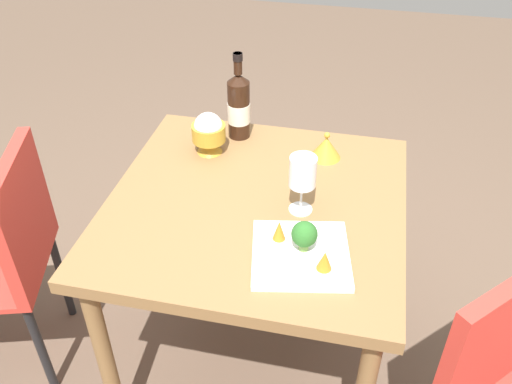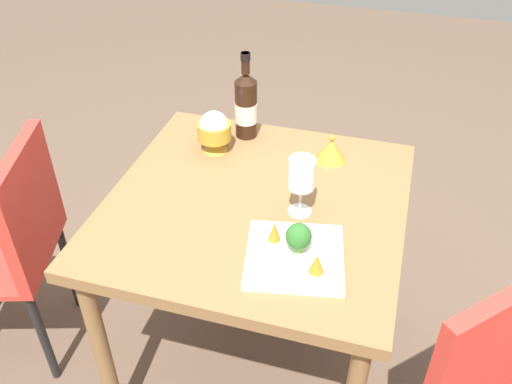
{
  "view_description": "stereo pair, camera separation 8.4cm",
  "coord_description": "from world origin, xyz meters",
  "px_view_note": "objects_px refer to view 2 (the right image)",
  "views": [
    {
      "loc": [
        0.27,
        -1.24,
        1.74
      ],
      "look_at": [
        0.0,
        0.0,
        0.77
      ],
      "focal_mm": 38.56,
      "sensor_mm": 36.0,
      "label": 1
    },
    {
      "loc": [
        0.36,
        -1.22,
        1.74
      ],
      "look_at": [
        0.0,
        0.0,
        0.77
      ],
      "focal_mm": 38.56,
      "sensor_mm": 36.0,
      "label": 2
    }
  ],
  "objects_px": {
    "rice_bowl_lid": "(331,150)",
    "broccoli_floret": "(299,237)",
    "serving_plate": "(295,256)",
    "carrot_garnish_left": "(274,231)",
    "wine_glass": "(302,175)",
    "chair_by_wall": "(16,235)",
    "wine_bottle": "(246,105)",
    "carrot_garnish_right": "(317,263)",
    "rice_bowl": "(214,131)"
  },
  "relations": [
    {
      "from": "rice_bowl_lid",
      "to": "carrot_garnish_right",
      "type": "height_order",
      "value": "rice_bowl_lid"
    },
    {
      "from": "chair_by_wall",
      "to": "wine_glass",
      "type": "xyz_separation_m",
      "value": [
        0.92,
        0.13,
        0.34
      ]
    },
    {
      "from": "chair_by_wall",
      "to": "wine_glass",
      "type": "height_order",
      "value": "wine_glass"
    },
    {
      "from": "wine_bottle",
      "to": "serving_plate",
      "type": "height_order",
      "value": "wine_bottle"
    },
    {
      "from": "rice_bowl_lid",
      "to": "carrot_garnish_left",
      "type": "bearing_deg",
      "value": -99.38
    },
    {
      "from": "wine_bottle",
      "to": "serving_plate",
      "type": "distance_m",
      "value": 0.64
    },
    {
      "from": "rice_bowl_lid",
      "to": "broccoli_floret",
      "type": "relative_size",
      "value": 1.17
    },
    {
      "from": "rice_bowl",
      "to": "serving_plate",
      "type": "distance_m",
      "value": 0.57
    },
    {
      "from": "wine_glass",
      "to": "serving_plate",
      "type": "distance_m",
      "value": 0.23
    },
    {
      "from": "wine_bottle",
      "to": "carrot_garnish_left",
      "type": "distance_m",
      "value": 0.57
    },
    {
      "from": "wine_bottle",
      "to": "broccoli_floret",
      "type": "bearing_deg",
      "value": -60.63
    },
    {
      "from": "rice_bowl_lid",
      "to": "serving_plate",
      "type": "distance_m",
      "value": 0.48
    },
    {
      "from": "broccoli_floret",
      "to": "carrot_garnish_right",
      "type": "relative_size",
      "value": 1.57
    },
    {
      "from": "serving_plate",
      "to": "broccoli_floret",
      "type": "xyz_separation_m",
      "value": [
        0.0,
        0.01,
        0.06
      ]
    },
    {
      "from": "rice_bowl_lid",
      "to": "serving_plate",
      "type": "height_order",
      "value": "rice_bowl_lid"
    },
    {
      "from": "wine_glass",
      "to": "carrot_garnish_right",
      "type": "bearing_deg",
      "value": -68.28
    },
    {
      "from": "serving_plate",
      "to": "carrot_garnish_left",
      "type": "distance_m",
      "value": 0.09
    },
    {
      "from": "rice_bowl_lid",
      "to": "carrot_garnish_left",
      "type": "xyz_separation_m",
      "value": [
        -0.07,
        -0.44,
        0.01
      ]
    },
    {
      "from": "wine_bottle",
      "to": "carrot_garnish_right",
      "type": "height_order",
      "value": "wine_bottle"
    },
    {
      "from": "rice_bowl",
      "to": "carrot_garnish_right",
      "type": "relative_size",
      "value": 2.59
    },
    {
      "from": "broccoli_floret",
      "to": "rice_bowl_lid",
      "type": "bearing_deg",
      "value": 89.61
    },
    {
      "from": "wine_bottle",
      "to": "carrot_garnish_left",
      "type": "height_order",
      "value": "wine_bottle"
    },
    {
      "from": "rice_bowl_lid",
      "to": "broccoli_floret",
      "type": "xyz_separation_m",
      "value": [
        -0.0,
        -0.47,
        0.03
      ]
    },
    {
      "from": "rice_bowl",
      "to": "carrot_garnish_left",
      "type": "bearing_deg",
      "value": -52.08
    },
    {
      "from": "chair_by_wall",
      "to": "serving_plate",
      "type": "distance_m",
      "value": 0.98
    },
    {
      "from": "rice_bowl_lid",
      "to": "broccoli_floret",
      "type": "height_order",
      "value": "broccoli_floret"
    },
    {
      "from": "broccoli_floret",
      "to": "carrot_garnish_left",
      "type": "distance_m",
      "value": 0.08
    },
    {
      "from": "chair_by_wall",
      "to": "carrot_garnish_left",
      "type": "distance_m",
      "value": 0.92
    },
    {
      "from": "rice_bowl",
      "to": "wine_bottle",
      "type": "bearing_deg",
      "value": 59.25
    },
    {
      "from": "wine_glass",
      "to": "carrot_garnish_right",
      "type": "distance_m",
      "value": 0.27
    },
    {
      "from": "carrot_garnish_left",
      "to": "rice_bowl",
      "type": "bearing_deg",
      "value": 127.92
    },
    {
      "from": "chair_by_wall",
      "to": "serving_plate",
      "type": "bearing_deg",
      "value": -111.14
    },
    {
      "from": "serving_plate",
      "to": "carrot_garnish_right",
      "type": "distance_m",
      "value": 0.09
    },
    {
      "from": "rice_bowl",
      "to": "rice_bowl_lid",
      "type": "relative_size",
      "value": 1.42
    },
    {
      "from": "wine_glass",
      "to": "broccoli_floret",
      "type": "relative_size",
      "value": 2.09
    },
    {
      "from": "rice_bowl_lid",
      "to": "serving_plate",
      "type": "relative_size",
      "value": 0.34
    },
    {
      "from": "chair_by_wall",
      "to": "wine_bottle",
      "type": "bearing_deg",
      "value": -70.23
    },
    {
      "from": "chair_by_wall",
      "to": "carrot_garnish_right",
      "type": "xyz_separation_m",
      "value": [
        1.01,
        -0.11,
        0.25
      ]
    },
    {
      "from": "chair_by_wall",
      "to": "wine_glass",
      "type": "distance_m",
      "value": 0.99
    },
    {
      "from": "carrot_garnish_left",
      "to": "serving_plate",
      "type": "bearing_deg",
      "value": -31.61
    },
    {
      "from": "wine_bottle",
      "to": "rice_bowl_lid",
      "type": "distance_m",
      "value": 0.33
    },
    {
      "from": "chair_by_wall",
      "to": "rice_bowl",
      "type": "height_order",
      "value": "rice_bowl"
    },
    {
      "from": "rice_bowl",
      "to": "rice_bowl_lid",
      "type": "bearing_deg",
      "value": 7.35
    },
    {
      "from": "chair_by_wall",
      "to": "rice_bowl_lid",
      "type": "relative_size",
      "value": 8.5
    },
    {
      "from": "wine_glass",
      "to": "rice_bowl",
      "type": "relative_size",
      "value": 1.26
    },
    {
      "from": "wine_bottle",
      "to": "carrot_garnish_right",
      "type": "relative_size",
      "value": 5.51
    },
    {
      "from": "rice_bowl_lid",
      "to": "carrot_garnish_right",
      "type": "xyz_separation_m",
      "value": [
        0.06,
        -0.53,
        0.01
      ]
    },
    {
      "from": "chair_by_wall",
      "to": "serving_plate",
      "type": "xyz_separation_m",
      "value": [
        0.95,
        -0.07,
        0.22
      ]
    },
    {
      "from": "wine_bottle",
      "to": "wine_glass",
      "type": "xyz_separation_m",
      "value": [
        0.27,
        -0.36,
        0.01
      ]
    },
    {
      "from": "broccoli_floret",
      "to": "carrot_garnish_right",
      "type": "xyz_separation_m",
      "value": [
        0.06,
        -0.06,
        -0.02
      ]
    }
  ]
}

